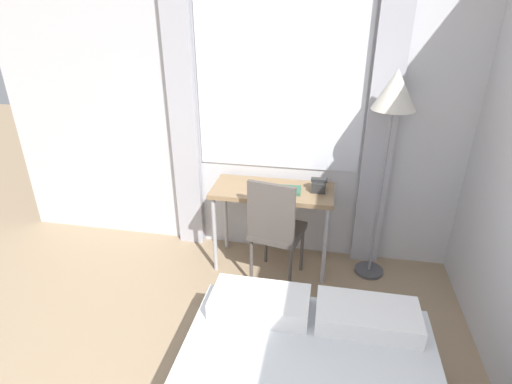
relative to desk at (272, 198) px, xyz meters
name	(u,v)px	position (x,y,z in m)	size (l,w,h in m)	color
wall_back_with_window	(252,109)	(-0.23, 0.30, 0.68)	(4.67, 0.13, 2.70)	silver
desk	(272,198)	(0.00, 0.00, 0.00)	(1.02, 0.45, 0.76)	#937551
desk_chair	(275,226)	(0.06, -0.25, -0.13)	(0.47, 0.47, 0.97)	#59514C
standing_lamp	(393,105)	(0.88, 0.03, 0.82)	(0.32, 0.32, 1.76)	#4C4C51
telephone	(319,185)	(0.38, 0.04, 0.13)	(0.13, 0.15, 0.11)	#2D2D2D
book	(284,190)	(0.10, -0.03, 0.10)	(0.28, 0.17, 0.02)	#33664C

